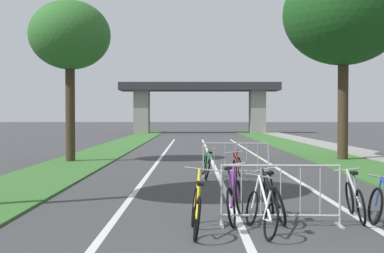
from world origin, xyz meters
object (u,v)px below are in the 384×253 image
tree_right_pine_far (345,14)px  bicycle_red_4 (238,167)px  bicycle_green_2 (207,166)px  bicycle_silver_6 (356,200)px  bicycle_black_0 (274,201)px  bicycle_yellow_5 (197,210)px  crowd_barrier_second (237,160)px  crowd_barrier_nearest (282,196)px  bicycle_purple_7 (236,200)px  tree_left_pine_near (71,36)px  bicycle_white_3 (263,211)px

tree_right_pine_far → bicycle_red_4: (-5.04, -6.17, -5.80)m
bicycle_green_2 → bicycle_silver_6: 6.48m
tree_right_pine_far → bicycle_green_2: bearing=-134.7°
bicycle_black_0 → bicycle_yellow_5: size_ratio=0.97×
bicycle_yellow_5 → bicycle_green_2: bearing=85.2°
crowd_barrier_second → bicycle_yellow_5: size_ratio=1.26×
crowd_barrier_nearest → bicycle_yellow_5: crowd_barrier_nearest is taller
bicycle_yellow_5 → bicycle_silver_6: (2.88, 1.08, -0.02)m
bicycle_purple_7 → bicycle_black_0: bearing=17.8°
bicycle_green_2 → crowd_barrier_nearest: bearing=-83.9°
crowd_barrier_nearest → tree_right_pine_far: bearing=68.7°
bicycle_black_0 → bicycle_green_2: bearing=96.7°
bicycle_green_2 → tree_left_pine_near: bearing=132.7°
crowd_barrier_second → bicycle_silver_6: crowd_barrier_second is taller
bicycle_green_2 → bicycle_black_0: bearing=-83.7°
bicycle_green_2 → bicycle_yellow_5: bicycle_yellow_5 is taller
bicycle_white_3 → bicycle_red_4: bicycle_white_3 is taller
crowd_barrier_second → bicycle_red_4: size_ratio=1.35×
tree_left_pine_near → tree_right_pine_far: tree_right_pine_far is taller
tree_right_pine_far → crowd_barrier_second: size_ratio=4.01×
tree_right_pine_far → bicycle_black_0: (-4.93, -12.10, -5.79)m
bicycle_red_4 → crowd_barrier_nearest: bearing=104.9°
tree_left_pine_near → bicycle_white_3: 14.42m
crowd_barrier_nearest → bicycle_red_4: (-0.16, 6.35, -0.16)m
crowd_barrier_nearest → bicycle_red_4: size_ratio=1.35×
tree_right_pine_far → bicycle_purple_7: (-5.62, -12.16, -5.77)m
bicycle_purple_7 → crowd_barrier_second: bearing=97.2°
bicycle_black_0 → bicycle_silver_6: size_ratio=0.98×
crowd_barrier_second → bicycle_black_0: 6.43m
tree_left_pine_near → bicycle_white_3: tree_left_pine_near is taller
bicycle_black_0 → bicycle_yellow_5: bicycle_yellow_5 is taller
crowd_barrier_second → bicycle_purple_7: size_ratio=1.22×
bicycle_yellow_5 → bicycle_purple_7: bearing=51.0°
bicycle_yellow_5 → bicycle_silver_6: 3.08m
bicycle_black_0 → tree_left_pine_near: bearing=116.7°
bicycle_red_4 → bicycle_yellow_5: (-1.28, -6.91, 0.02)m
crowd_barrier_nearest → crowd_barrier_second: 6.86m
bicycle_black_0 → bicycle_green_2: (-1.02, 6.08, 0.00)m
bicycle_purple_7 → bicycle_yellow_5: bearing=-114.7°
tree_right_pine_far → bicycle_black_0: bearing=-112.2°
bicycle_white_3 → bicycle_yellow_5: 1.05m
bicycle_red_4 → bicycle_yellow_5: bearing=92.9°
crowd_barrier_second → bicycle_red_4: (-0.01, -0.51, -0.16)m
tree_left_pine_near → crowd_barrier_second: bearing=-37.5°
tree_right_pine_far → bicycle_black_0: size_ratio=5.22×
crowd_barrier_second → crowd_barrier_nearest: bearing=-88.7°
bicycle_black_0 → bicycle_red_4: size_ratio=1.04×
tree_right_pine_far → bicycle_silver_6: 13.76m
bicycle_white_3 → bicycle_purple_7: bearing=104.2°
crowd_barrier_second → bicycle_green_2: 1.00m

